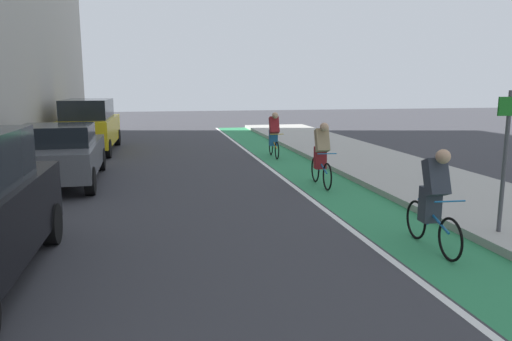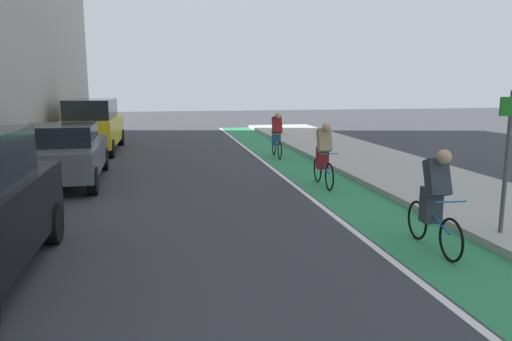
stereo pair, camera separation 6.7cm
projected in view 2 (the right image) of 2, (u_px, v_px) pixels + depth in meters
ground_plane at (198, 211)px, 9.90m from camera, size 72.69×72.69×0.00m
bike_lane_paint at (329, 185)px, 12.48m from camera, size 1.60×33.04×0.00m
lane_divider_stripe at (295, 186)px, 12.31m from camera, size 0.12×33.04×0.00m
sidewalk_right at (420, 178)px, 12.94m from camera, size 3.48×33.04×0.14m
parked_sedan_gray at (62, 153)px, 12.58m from camera, size 2.13×4.49×1.53m
parked_suv_yellow_cab at (93, 125)px, 18.32m from camera, size 1.92×4.74×1.98m
cyclist_mid at (435, 199)px, 7.49m from camera, size 0.48×1.70×1.61m
cyclist_trailing at (323, 153)px, 12.19m from camera, size 0.48×1.72×1.62m
cyclist_far at (277, 133)px, 17.01m from camera, size 0.48×1.66×1.58m
street_sign_post at (508, 149)px, 7.79m from camera, size 0.44×0.07×2.32m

